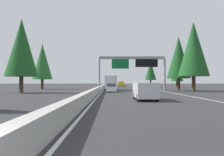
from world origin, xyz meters
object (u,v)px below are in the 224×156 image
minivan_near_center (145,90)px  conifer_right_far (177,70)px  conifer_right_distant (151,70)px  conifer_right_mid (179,58)px  conifer_left_near (21,48)px  sign_gantry_overhead (133,64)px  conifer_left_mid (42,62)px  conifer_right_near (194,49)px  sedan_far_center (111,88)px  box_truck_mid_right (111,82)px  sedan_mid_left (136,86)px  pickup_distant_a (121,84)px

minivan_near_center → conifer_right_far: conifer_right_far is taller
conifer_right_far → conifer_right_distant: 32.37m
conifer_right_mid → conifer_left_near: 30.98m
sign_gantry_overhead → conifer_left_mid: 23.40m
conifer_right_near → conifer_left_mid: conifer_right_near is taller
sign_gantry_overhead → minivan_near_center: 22.99m
conifer_right_distant → conifer_left_near: bearing=155.1°
minivan_near_center → conifer_right_far: 55.21m
minivan_near_center → conifer_left_mid: bearing=29.5°
sign_gantry_overhead → conifer_right_far: 33.89m
conifer_right_near → conifer_right_mid: conifer_right_near is taller
conifer_right_far → conifer_left_mid: (-18.06, 36.47, 1.22)m
sedan_far_center → conifer_right_far: size_ratio=0.51×
conifer_right_near → conifer_right_mid: (7.25, 0.70, -0.85)m
box_truck_mid_right → sign_gantry_overhead: bearing=-141.6°
conifer_left_mid → sedan_far_center: bearing=-133.9°
conifer_right_mid → conifer_right_far: bearing=-14.2°
sign_gantry_overhead → sedan_mid_left: 21.49m
box_truck_mid_right → conifer_right_far: bearing=-39.8°
minivan_near_center → pickup_distant_a: bearing=-0.3°
conifer_right_far → conifer_left_near: 50.49m
conifer_right_distant → conifer_left_near: size_ratio=0.94×
pickup_distant_a → conifer_right_far: (-9.50, -16.74, 4.33)m
conifer_right_far → conifer_left_mid: size_ratio=0.81×
minivan_near_center → conifer_right_near: conifer_right_near is taller
sedan_far_center → conifer_right_distant: conifer_right_distant is taller
conifer_right_mid → conifer_right_distant: size_ratio=1.00×
sign_gantry_overhead → box_truck_mid_right: 7.60m
pickup_distant_a → conifer_right_near: (-41.35, -11.23, 6.76)m
conifer_right_distant → box_truck_mid_right: bearing=162.9°
sign_gantry_overhead → conifer_right_mid: bearing=-62.8°
sedan_far_center → conifer_left_mid: conifer_left_mid is taller
conifer_left_near → sign_gantry_overhead: bearing=-69.9°
sedan_far_center → conifer_right_near: size_ratio=0.35×
conifer_right_far → conifer_right_distant: conifer_right_distant is taller
sedan_far_center → conifer_left_mid: (15.52, 16.11, 5.78)m
conifer_left_mid → conifer_right_distant: bearing=-33.7°
pickup_distant_a → conifer_right_distant: 27.21m
conifer_left_mid → box_truck_mid_right: bearing=-111.8°
conifer_right_distant → conifer_left_mid: bearing=146.3°
sedan_mid_left → conifer_right_mid: conifer_right_mid is taller
pickup_distant_a → conifer_left_near: bearing=158.6°
conifer_right_near → conifer_right_far: (31.84, -5.51, -2.43)m
conifer_right_near → conifer_left_near: size_ratio=1.06×
conifer_left_mid → pickup_distant_a: bearing=-35.6°
pickup_distant_a → conifer_left_mid: 34.34m
sedan_mid_left → conifer_right_far: (8.91, -13.49, 4.56)m
sedan_mid_left → conifer_left_near: size_ratio=0.37×
pickup_distant_a → conifer_left_mid: conifer_left_mid is taller
sedan_far_center → sedan_mid_left: (24.67, -6.87, 0.00)m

